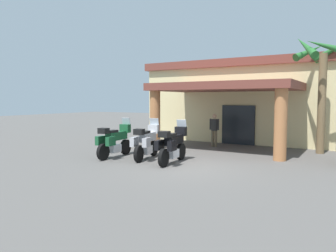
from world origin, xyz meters
name	(u,v)px	position (x,y,z in m)	size (l,w,h in m)	color
ground_plane	(186,166)	(0.00, 0.00, 0.00)	(80.00, 80.00, 0.00)	#514F4C
motel_building	(254,101)	(0.10, 9.31, 2.35)	(12.22, 10.57, 4.63)	beige
motorcycle_green	(114,141)	(-3.38, 0.14, 0.70)	(0.71, 2.21, 1.61)	black
motorcycle_silver	(146,142)	(-2.02, 0.48, 0.70)	(0.84, 2.20, 1.61)	black
motorcycle_black	(172,145)	(-0.66, 0.18, 0.70)	(0.72, 2.21, 1.61)	black
pedestrian	(214,128)	(-0.79, 4.95, 0.97)	(0.53, 0.32, 1.68)	brown
palm_tree_near_portico	(323,66)	(4.08, 5.32, 3.85)	(2.46, 2.55, 5.31)	brown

